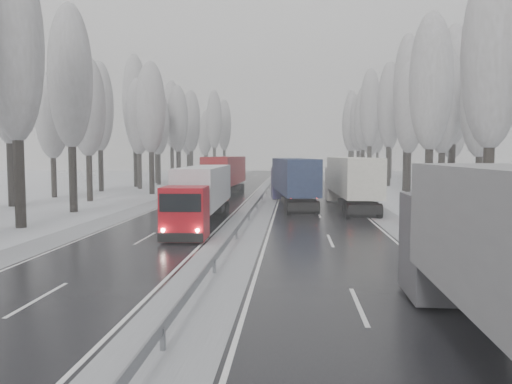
# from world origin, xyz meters

# --- Properties ---
(ground) EXTENTS (260.00, 260.00, 0.00)m
(ground) POSITION_xyz_m (0.00, 0.00, 0.00)
(ground) COLOR silver
(ground) RESTS_ON ground
(carriageway_right) EXTENTS (7.50, 200.00, 0.03)m
(carriageway_right) POSITION_xyz_m (5.25, 30.00, 0.01)
(carriageway_right) COLOR black
(carriageway_right) RESTS_ON ground
(carriageway_left) EXTENTS (7.50, 200.00, 0.03)m
(carriageway_left) POSITION_xyz_m (-5.25, 30.00, 0.01)
(carriageway_left) COLOR black
(carriageway_left) RESTS_ON ground
(median_slush) EXTENTS (3.00, 200.00, 0.04)m
(median_slush) POSITION_xyz_m (0.00, 30.00, 0.02)
(median_slush) COLOR #9EA1A6
(median_slush) RESTS_ON ground
(shoulder_right) EXTENTS (2.40, 200.00, 0.04)m
(shoulder_right) POSITION_xyz_m (10.20, 30.00, 0.02)
(shoulder_right) COLOR #9EA1A6
(shoulder_right) RESTS_ON ground
(shoulder_left) EXTENTS (2.40, 200.00, 0.04)m
(shoulder_left) POSITION_xyz_m (-10.20, 30.00, 0.02)
(shoulder_left) COLOR #9EA1A6
(shoulder_left) RESTS_ON ground
(median_guardrail) EXTENTS (0.12, 200.00, 0.76)m
(median_guardrail) POSITION_xyz_m (0.00, 29.99, 0.60)
(median_guardrail) COLOR slate
(median_guardrail) RESTS_ON ground
(tree_16) EXTENTS (3.60, 3.60, 16.53)m
(tree_16) POSITION_xyz_m (15.04, 15.67, 10.67)
(tree_16) COLOR black
(tree_16) RESTS_ON ground
(tree_18) EXTENTS (3.60, 3.60, 16.58)m
(tree_18) POSITION_xyz_m (14.51, 27.03, 10.70)
(tree_18) COLOR black
(tree_18) RESTS_ON ground
(tree_19) EXTENTS (3.60, 3.60, 14.57)m
(tree_19) POSITION_xyz_m (20.02, 31.03, 9.42)
(tree_19) COLOR black
(tree_19) RESTS_ON ground
(tree_20) EXTENTS (3.60, 3.60, 15.71)m
(tree_20) POSITION_xyz_m (17.90, 35.17, 10.14)
(tree_20) COLOR black
(tree_20) RESTS_ON ground
(tree_21) EXTENTS (3.60, 3.60, 18.62)m
(tree_21) POSITION_xyz_m (20.12, 39.17, 12.00)
(tree_21) COLOR black
(tree_21) RESTS_ON ground
(tree_22) EXTENTS (3.60, 3.60, 15.86)m
(tree_22) POSITION_xyz_m (17.02, 45.60, 10.24)
(tree_22) COLOR black
(tree_22) RESTS_ON ground
(tree_23) EXTENTS (3.60, 3.60, 13.55)m
(tree_23) POSITION_xyz_m (23.31, 49.60, 8.77)
(tree_23) COLOR black
(tree_23) RESTS_ON ground
(tree_24) EXTENTS (3.60, 3.60, 20.49)m
(tree_24) POSITION_xyz_m (17.90, 51.02, 13.19)
(tree_24) COLOR black
(tree_24) RESTS_ON ground
(tree_25) EXTENTS (3.60, 3.60, 19.44)m
(tree_25) POSITION_xyz_m (24.81, 55.02, 12.52)
(tree_25) COLOR black
(tree_25) RESTS_ON ground
(tree_26) EXTENTS (3.60, 3.60, 18.78)m
(tree_26) POSITION_xyz_m (17.56, 61.27, 12.10)
(tree_26) COLOR black
(tree_26) RESTS_ON ground
(tree_27) EXTENTS (3.60, 3.60, 17.62)m
(tree_27) POSITION_xyz_m (24.72, 65.27, 11.36)
(tree_27) COLOR black
(tree_27) RESTS_ON ground
(tree_28) EXTENTS (3.60, 3.60, 19.62)m
(tree_28) POSITION_xyz_m (16.34, 71.95, 12.64)
(tree_28) COLOR black
(tree_28) RESTS_ON ground
(tree_29) EXTENTS (3.60, 3.60, 18.11)m
(tree_29) POSITION_xyz_m (23.71, 75.95, 11.67)
(tree_29) COLOR black
(tree_29) RESTS_ON ground
(tree_30) EXTENTS (3.60, 3.60, 17.86)m
(tree_30) POSITION_xyz_m (16.56, 81.70, 11.52)
(tree_30) COLOR black
(tree_30) RESTS_ON ground
(tree_31) EXTENTS (3.60, 3.60, 18.58)m
(tree_31) POSITION_xyz_m (22.48, 85.70, 11.97)
(tree_31) COLOR black
(tree_31) RESTS_ON ground
(tree_32) EXTENTS (3.60, 3.60, 17.33)m
(tree_32) POSITION_xyz_m (16.63, 89.21, 11.18)
(tree_32) COLOR black
(tree_32) RESTS_ON ground
(tree_33) EXTENTS (3.60, 3.60, 14.33)m
(tree_33) POSITION_xyz_m (19.77, 93.21, 9.26)
(tree_33) COLOR black
(tree_33) RESTS_ON ground
(tree_34) EXTENTS (3.60, 3.60, 17.63)m
(tree_34) POSITION_xyz_m (15.73, 96.32, 11.37)
(tree_34) COLOR black
(tree_34) RESTS_ON ground
(tree_35) EXTENTS (3.60, 3.60, 18.25)m
(tree_35) POSITION_xyz_m (24.94, 100.32, 11.77)
(tree_35) COLOR black
(tree_35) RESTS_ON ground
(tree_36) EXTENTS (3.60, 3.60, 20.23)m
(tree_36) POSITION_xyz_m (17.04, 106.16, 13.02)
(tree_36) COLOR black
(tree_36) RESTS_ON ground
(tree_37) EXTENTS (3.60, 3.60, 16.37)m
(tree_37) POSITION_xyz_m (24.02, 110.16, 10.56)
(tree_37) COLOR black
(tree_37) RESTS_ON ground
(tree_38) EXTENTS (3.60, 3.60, 17.97)m
(tree_38) POSITION_xyz_m (18.73, 116.73, 11.59)
(tree_38) COLOR black
(tree_38) RESTS_ON ground
(tree_39) EXTENTS (3.60, 3.60, 16.19)m
(tree_39) POSITION_xyz_m (21.55, 120.73, 10.45)
(tree_39) COLOR black
(tree_39) RESTS_ON ground
(tree_56) EXTENTS (3.60, 3.60, 18.12)m
(tree_56) POSITION_xyz_m (-14.71, 15.70, 11.68)
(tree_56) COLOR black
(tree_56) RESTS_ON ground
(tree_58) EXTENTS (3.60, 3.60, 17.21)m
(tree_58) POSITION_xyz_m (-15.13, 24.57, 11.10)
(tree_58) COLOR black
(tree_58) RESTS_ON ground
(tree_59) EXTENTS (3.60, 3.60, 18.41)m
(tree_59) POSITION_xyz_m (-22.80, 28.57, 11.87)
(tree_59) COLOR black
(tree_59) RESTS_ON ground
(tree_60) EXTENTS (3.60, 3.60, 14.84)m
(tree_60) POSITION_xyz_m (-17.75, 34.20, 9.59)
(tree_60) COLOR black
(tree_60) RESTS_ON ground
(tree_61) EXTENTS (3.60, 3.60, 13.95)m
(tree_61) POSITION_xyz_m (-23.52, 38.20, 9.02)
(tree_61) COLOR black
(tree_61) RESTS_ON ground
(tree_62) EXTENTS (3.60, 3.60, 16.04)m
(tree_62) POSITION_xyz_m (-13.94, 43.73, 10.36)
(tree_62) COLOR black
(tree_62) RESTS_ON ground
(tree_63) EXTENTS (3.60, 3.60, 16.88)m
(tree_63) POSITION_xyz_m (-21.85, 47.73, 10.89)
(tree_63) COLOR black
(tree_63) RESTS_ON ground
(tree_64) EXTENTS (3.60, 3.60, 15.42)m
(tree_64) POSITION_xyz_m (-18.26, 52.71, 9.96)
(tree_64) COLOR black
(tree_64) RESTS_ON ground
(tree_65) EXTENTS (3.60, 3.60, 19.48)m
(tree_65) POSITION_xyz_m (-20.05, 56.71, 12.55)
(tree_65) COLOR black
(tree_65) RESTS_ON ground
(tree_66) EXTENTS (3.60, 3.60, 15.23)m
(tree_66) POSITION_xyz_m (-18.16, 62.35, 9.84)
(tree_66) COLOR black
(tree_66) RESTS_ON ground
(tree_67) EXTENTS (3.60, 3.60, 17.09)m
(tree_67) POSITION_xyz_m (-19.54, 66.35, 11.03)
(tree_67) COLOR black
(tree_67) RESTS_ON ground
(tree_68) EXTENTS (3.60, 3.60, 16.65)m
(tree_68) POSITION_xyz_m (-16.58, 69.11, 10.75)
(tree_68) COLOR black
(tree_68) RESTS_ON ground
(tree_69) EXTENTS (3.60, 3.60, 19.35)m
(tree_69) POSITION_xyz_m (-21.42, 73.11, 12.46)
(tree_69) COLOR black
(tree_69) RESTS_ON ground
(tree_70) EXTENTS (3.60, 3.60, 17.09)m
(tree_70) POSITION_xyz_m (-16.33, 79.19, 11.03)
(tree_70) COLOR black
(tree_70) RESTS_ON ground
(tree_71) EXTENTS (3.60, 3.60, 19.61)m
(tree_71) POSITION_xyz_m (-21.09, 83.19, 12.63)
(tree_71) COLOR black
(tree_71) RESTS_ON ground
(tree_72) EXTENTS (3.60, 3.60, 15.11)m
(tree_72) POSITION_xyz_m (-18.93, 88.54, 9.76)
(tree_72) COLOR black
(tree_72) RESTS_ON ground
(tree_73) EXTENTS (3.60, 3.60, 17.22)m
(tree_73) POSITION_xyz_m (-21.82, 92.54, 11.11)
(tree_73) COLOR black
(tree_73) RESTS_ON ground
(tree_74) EXTENTS (3.60, 3.60, 19.68)m
(tree_74) POSITION_xyz_m (-15.07, 99.33, 12.67)
(tree_74) COLOR black
(tree_74) RESTS_ON ground
(tree_75) EXTENTS (3.60, 3.60, 18.60)m
(tree_75) POSITION_xyz_m (-24.20, 103.33, 11.99)
(tree_75) COLOR black
(tree_75) RESTS_ON ground
(tree_76) EXTENTS (3.60, 3.60, 18.55)m
(tree_76) POSITION_xyz_m (-14.05, 108.72, 11.95)
(tree_76) COLOR black
(tree_76) RESTS_ON ground
(tree_77) EXTENTS (3.60, 3.60, 14.32)m
(tree_77) POSITION_xyz_m (-19.66, 112.72, 9.26)
(tree_77) COLOR black
(tree_77) RESTS_ON ground
(tree_78) EXTENTS (3.60, 3.60, 19.55)m
(tree_78) POSITION_xyz_m (-17.56, 115.31, 12.59)
(tree_78) COLOR black
(tree_78) RESTS_ON ground
(tree_79) EXTENTS (3.60, 3.60, 17.07)m
(tree_79) POSITION_xyz_m (-20.33, 119.31, 11.01)
(tree_79) COLOR black
(tree_79) RESTS_ON ground
(truck_blue_box) EXTENTS (4.81, 17.41, 4.43)m
(truck_blue_box) POSITION_xyz_m (3.09, 30.94, 2.58)
(truck_blue_box) COLOR navy
(truck_blue_box) RESTS_ON ground
(truck_cream_box) EXTENTS (3.44, 17.77, 4.53)m
(truck_cream_box) POSITION_xyz_m (8.20, 29.07, 2.65)
(truck_cream_box) COLOR #B1A89C
(truck_cream_box) RESTS_ON ground
(box_truck_distant) EXTENTS (3.01, 7.29, 2.64)m
(box_truck_distant) POSITION_xyz_m (5.94, 79.98, 1.35)
(box_truck_distant) COLOR silver
(box_truck_distant) RESTS_ON ground
(truck_red_white) EXTENTS (2.93, 15.51, 3.96)m
(truck_red_white) POSITION_xyz_m (-3.02, 18.04, 2.31)
(truck_red_white) COLOR #9F0812
(truck_red_white) RESTS_ON ground
(truck_red_red) EXTENTS (3.30, 17.81, 4.55)m
(truck_red_red) POSITION_xyz_m (-4.57, 39.76, 2.65)
(truck_red_red) COLOR #AB1C09
(truck_red_red) RESTS_ON ground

